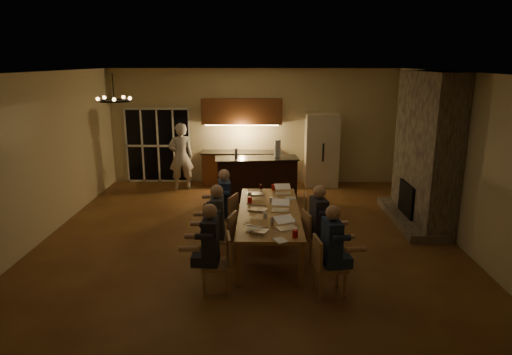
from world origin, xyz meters
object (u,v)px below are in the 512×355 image
object	(u,v)px
laptop_f	(283,189)
chair_right_mid	(317,236)
person_left_mid	(217,223)
mug_mid	(272,200)
person_right_near	(331,250)
laptop_d	(281,205)
chair_left_mid	(221,238)
standing_person	(181,156)
bar_blender	(277,149)
chair_left_far	(224,216)
person_right_mid	(318,224)
chandelier	(114,101)
chair_right_far	(315,216)
refrigerator	(322,150)
chair_left_near	(216,264)
laptop_c	(258,204)
chair_right_near	(330,266)
mug_back	(250,195)
person_left_near	(211,248)
can_silver	(272,222)
person_left_far	(225,204)
laptop_a	(258,224)
redcup_far	(274,187)
plate_far	(290,198)
mug_front	(265,215)
plate_near	(289,220)
laptop_b	(287,222)
plate_left	(255,229)
redcup_near	(295,234)
can_cola	(261,188)
dining_table	(269,230)
bar_island	(257,179)

from	to	relation	value
laptop_f	chair_right_mid	bearing A→B (deg)	-76.76
person_left_mid	mug_mid	distance (m)	1.40
person_right_near	laptop_d	distance (m)	1.78
chair_left_mid	person_right_near	world-z (taller)	person_right_near
standing_person	bar_blender	world-z (taller)	standing_person
chair_left_far	bar_blender	bearing A→B (deg)	176.67
person_right_mid	chandelier	size ratio (longest dim) A/B	2.44
chair_left_far	chair_right_far	xyz separation A→B (m)	(1.79, 0.02, 0.00)
refrigerator	chair_left_near	size ratio (longest dim) A/B	2.25
person_right_mid	laptop_c	world-z (taller)	person_right_mid
chair_right_far	standing_person	size ratio (longest dim) A/B	0.49
laptop_f	mug_mid	size ratio (longest dim) A/B	3.20
chair_left_mid	bar_blender	xyz separation A→B (m)	(1.07, 3.76, 0.85)
chair_right_near	mug_back	bearing A→B (deg)	18.36
person_left_near	chandelier	world-z (taller)	chandelier
standing_person	can_silver	xyz separation A→B (m)	(2.36, -4.80, -0.09)
refrigerator	bar_blender	xyz separation A→B (m)	(-1.26, -1.32, 0.29)
chair_right_far	mug_mid	bearing A→B (deg)	99.23
chair_left_mid	person_left_far	xyz separation A→B (m)	(-0.04, 1.15, 0.24)
chair_left_far	laptop_f	distance (m)	1.36
standing_person	laptop_a	bearing A→B (deg)	94.90
chair_right_mid	chair_right_far	size ratio (longest dim) A/B	1.00
chandelier	mug_mid	distance (m)	3.38
chair_left_mid	chair_left_far	size ratio (longest dim) A/B	1.00
standing_person	redcup_far	xyz separation A→B (m)	(2.43, -2.69, -0.09)
redcup_far	plate_far	bearing A→B (deg)	-62.56
laptop_c	bar_blender	world-z (taller)	bar_blender
chair_left_near	mug_front	world-z (taller)	chair_left_near
mug_back	plate_near	world-z (taller)	mug_back
chair_left_mid	laptop_b	bearing A→B (deg)	86.27
chair_left_mid	laptop_b	size ratio (longest dim) A/B	2.78
chandelier	laptop_c	size ratio (longest dim) A/B	1.77
chair_right_far	person_right_near	size ratio (longest dim) A/B	0.64
person_left_mid	person_right_mid	world-z (taller)	same
chair_right_far	plate_left	xyz separation A→B (m)	(-1.16, -1.53, 0.31)
laptop_f	redcup_near	xyz separation A→B (m)	(0.09, -2.38, -0.05)
can_cola	refrigerator	bearing A→B (deg)	62.56
plate_near	chair_right_near	bearing A→B (deg)	-63.45
dining_table	can_cola	world-z (taller)	can_cola
can_silver	plate_far	xyz separation A→B (m)	(0.39, 1.49, -0.05)
bar_island	person_left_mid	world-z (taller)	person_left_mid
chair_right_near	standing_person	world-z (taller)	standing_person
refrigerator	person_left_near	world-z (taller)	refrigerator
chair_right_far	laptop_f	size ratio (longest dim) A/B	2.78
chair_left_near	person_left_mid	world-z (taller)	person_left_mid
mug_front	mug_mid	size ratio (longest dim) A/B	1.00
person_right_mid	laptop_c	size ratio (longest dim) A/B	4.31
refrigerator	laptop_f	bearing A→B (deg)	-109.29
laptop_b	mug_mid	xyz separation A→B (m)	(-0.22, 1.40, -0.06)
laptop_a	dining_table	bearing A→B (deg)	-76.82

